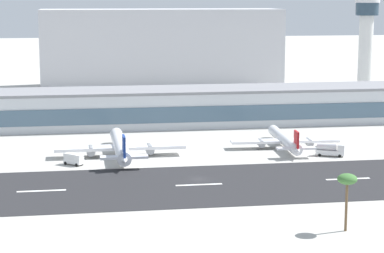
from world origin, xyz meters
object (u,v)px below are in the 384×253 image
object	(u,v)px
airliner_navy_tail_gate_0	(120,147)
palm_tree_0	(347,181)
service_fuel_truck_1	(330,150)
service_box_truck_0	(74,159)
control_tower	(366,44)
airliner_red_tail_gate_1	(285,140)
distant_hotel_block	(161,48)
terminal_building	(185,106)

from	to	relation	value
airliner_navy_tail_gate_0	palm_tree_0	bearing A→B (deg)	-152.54
service_fuel_truck_1	palm_tree_0	xyz separation A→B (m)	(-21.29, -70.45, 8.45)
service_box_truck_0	palm_tree_0	size ratio (longest dim) A/B	0.50
control_tower	airliner_red_tail_gate_1	xyz separation A→B (m)	(-62.16, -91.14, -24.21)
distant_hotel_block	service_fuel_truck_1	bearing A→B (deg)	-81.10
airliner_navy_tail_gate_0	airliner_red_tail_gate_1	distance (m)	52.45
terminal_building	airliner_red_tail_gate_1	bearing A→B (deg)	-63.47
control_tower	distant_hotel_block	world-z (taller)	control_tower
palm_tree_0	airliner_red_tail_gate_1	bearing A→B (deg)	82.42
terminal_building	service_box_truck_0	xyz separation A→B (m)	(-41.34, -62.82, -5.05)
terminal_building	airliner_navy_tail_gate_0	size ratio (longest dim) A/B	4.09
airliner_navy_tail_gate_0	service_box_truck_0	world-z (taller)	airliner_navy_tail_gate_0
control_tower	airliner_red_tail_gate_1	bearing A→B (deg)	-124.30
distant_hotel_block	control_tower	bearing A→B (deg)	-45.48
terminal_building	airliner_navy_tail_gate_0	bearing A→B (deg)	-116.96
distant_hotel_block	service_box_truck_0	bearing A→B (deg)	-104.09
airliner_navy_tail_gate_0	airliner_red_tail_gate_1	bearing A→B (deg)	-85.09
distant_hotel_block	service_box_truck_0	world-z (taller)	distant_hotel_block
airliner_red_tail_gate_1	service_fuel_truck_1	bearing A→B (deg)	-139.29
service_box_truck_0	service_fuel_truck_1	size ratio (longest dim) A/B	0.68
airliner_navy_tail_gate_0	terminal_building	bearing A→B (deg)	-26.97
service_box_truck_0	palm_tree_0	xyz separation A→B (m)	(54.97, -70.39, 8.69)
service_fuel_truck_1	distant_hotel_block	bearing A→B (deg)	121.97
terminal_building	control_tower	xyz separation A→B (m)	(86.91, 41.56, 19.98)
service_fuel_truck_1	palm_tree_0	bearing A→B (deg)	-83.74
terminal_building	palm_tree_0	world-z (taller)	terminal_building
terminal_building	distant_hotel_block	bearing A→B (deg)	87.41
control_tower	service_fuel_truck_1	size ratio (longest dim) A/B	5.20
service_box_truck_0	airliner_red_tail_gate_1	bearing A→B (deg)	53.78
distant_hotel_block	airliner_navy_tail_gate_0	bearing A→B (deg)	-100.53
control_tower	airliner_navy_tail_gate_0	size ratio (longest dim) A/B	1.01
distant_hotel_block	palm_tree_0	distance (m)	257.76
distant_hotel_block	airliner_red_tail_gate_1	world-z (taller)	distant_hotel_block
service_fuel_truck_1	airliner_red_tail_gate_1	bearing A→B (deg)	150.70
airliner_navy_tail_gate_0	airliner_red_tail_gate_1	size ratio (longest dim) A/B	1.17
service_box_truck_0	service_fuel_truck_1	bearing A→B (deg)	42.50
control_tower	service_box_truck_0	size ratio (longest dim) A/B	7.59
service_fuel_truck_1	airliner_navy_tail_gate_0	bearing A→B (deg)	-164.86
service_box_truck_0	service_fuel_truck_1	distance (m)	76.25
terminal_building	service_box_truck_0	bearing A→B (deg)	-123.35
distant_hotel_block	airliner_navy_tail_gate_0	xyz separation A→B (m)	(-33.13, -178.30, -17.40)
airliner_red_tail_gate_1	distant_hotel_block	bearing A→B (deg)	9.36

